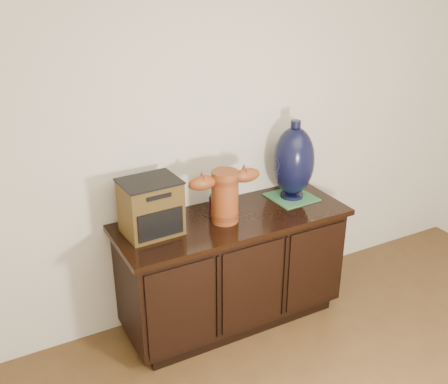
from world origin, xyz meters
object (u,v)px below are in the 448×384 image
spray_can (213,204)px  terracotta_vessel (225,193)px  lamp_base (294,162)px  sideboard (232,269)px  tv_radio (151,207)px

spray_can → terracotta_vessel: bearing=-72.4°
lamp_base → spray_can: size_ratio=3.27×
sideboard → tv_radio: 0.73m
lamp_base → terracotta_vessel: bearing=-171.0°
lamp_base → tv_radio: bearing=-179.2°
tv_radio → spray_can: bearing=-0.1°
tv_radio → spray_can: tv_radio is taller
sideboard → spray_can: bearing=141.8°
tv_radio → lamp_base: lamp_base is taller
sideboard → spray_can: size_ratio=9.20×
tv_radio → lamp_base: bearing=-2.2°
terracotta_vessel → tv_radio: (-0.44, 0.07, -0.02)m
tv_radio → sideboard: bearing=-9.0°
tv_radio → spray_can: (0.41, 0.02, -0.08)m
terracotta_vessel → lamp_base: size_ratio=0.88×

